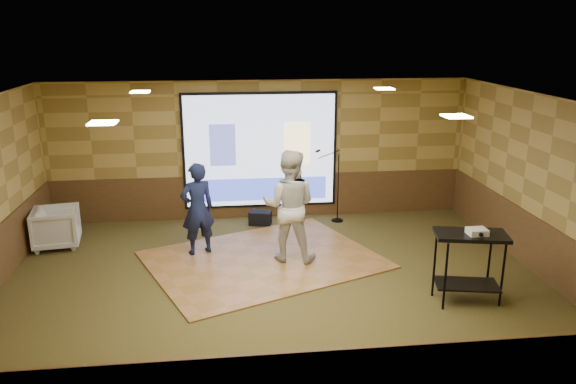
{
  "coord_description": "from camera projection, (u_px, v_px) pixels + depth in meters",
  "views": [
    {
      "loc": [
        -0.77,
        -8.36,
        4.08
      ],
      "look_at": [
        0.31,
        0.94,
        1.3
      ],
      "focal_mm": 35.0,
      "sensor_mm": 36.0,
      "label": 1
    }
  ],
  "objects": [
    {
      "name": "room_shell",
      "position": [
        275.0,
        161.0,
        8.61
      ],
      "size": [
        9.04,
        7.04,
        3.02
      ],
      "color": "#B09749",
      "rests_on": "ground"
    },
    {
      "name": "wainscot_back",
      "position": [
        261.0,
        196.0,
        12.39
      ],
      "size": [
        9.0,
        0.04,
        0.95
      ],
      "primitive_type": "cube",
      "color": "#4D2E19",
      "rests_on": "ground"
    },
    {
      "name": "projector",
      "position": [
        477.0,
        232.0,
        8.3
      ],
      "size": [
        0.28,
        0.24,
        0.09
      ],
      "primitive_type": "cube",
      "rotation": [
        0.0,
        0.0,
        0.01
      ],
      "color": "white",
      "rests_on": "av_table"
    },
    {
      "name": "duffel_bag",
      "position": [
        260.0,
        218.0,
        11.98
      ],
      "size": [
        0.52,
        0.41,
        0.29
      ],
      "primitive_type": "cube",
      "rotation": [
        0.0,
        0.0,
        -0.26
      ],
      "color": "black",
      "rests_on": "ground"
    },
    {
      "name": "downlight_nw",
      "position": [
        140.0,
        92.0,
        9.84
      ],
      "size": [
        0.32,
        0.32,
        0.02
      ],
      "primitive_type": "cube",
      "color": "beige",
      "rests_on": "room_shell"
    },
    {
      "name": "mic_stand",
      "position": [
        335.0,
        199.0,
        12.08
      ],
      "size": [
        0.63,
        0.26,
        1.61
      ],
      "rotation": [
        0.0,
        0.0,
        0.11
      ],
      "color": "black",
      "rests_on": "ground"
    },
    {
      "name": "player_left",
      "position": [
        197.0,
        209.0,
        10.2
      ],
      "size": [
        0.73,
        0.61,
        1.72
      ],
      "primitive_type": "imported",
      "rotation": [
        0.0,
        0.0,
        3.52
      ],
      "color": "#131A3E",
      "rests_on": "dance_floor"
    },
    {
      "name": "wainscot_right",
      "position": [
        537.0,
        246.0,
        9.57
      ],
      "size": [
        0.04,
        7.0,
        0.95
      ],
      "primitive_type": "cube",
      "color": "#4D2E19",
      "rests_on": "ground"
    },
    {
      "name": "downlight_se",
      "position": [
        456.0,
        116.0,
        7.18
      ],
      "size": [
        0.32,
        0.32,
        0.02
      ],
      "primitive_type": "cube",
      "color": "beige",
      "rests_on": "room_shell"
    },
    {
      "name": "ground",
      "position": [
        276.0,
        285.0,
        9.21
      ],
      "size": [
        9.0,
        9.0,
        0.0
      ],
      "primitive_type": "plane",
      "color": "#2F3B1B",
      "rests_on": "ground"
    },
    {
      "name": "player_right",
      "position": [
        289.0,
        206.0,
        9.89
      ],
      "size": [
        1.14,
        0.99,
        2.01
      ],
      "primitive_type": "imported",
      "rotation": [
        0.0,
        0.0,
        2.87
      ],
      "color": "beige",
      "rests_on": "dance_floor"
    },
    {
      "name": "banquet_chair",
      "position": [
        57.0,
        228.0,
        10.7
      ],
      "size": [
        0.96,
        0.94,
        0.77
      ],
      "primitive_type": "imported",
      "rotation": [
        0.0,
        0.0,
        1.72
      ],
      "color": "gray",
      "rests_on": "ground"
    },
    {
      "name": "downlight_ne",
      "position": [
        384.0,
        89.0,
        10.32
      ],
      "size": [
        0.32,
        0.32,
        0.02
      ],
      "primitive_type": "cube",
      "color": "beige",
      "rests_on": "room_shell"
    },
    {
      "name": "downlight_sw",
      "position": [
        103.0,
        123.0,
        6.69
      ],
      "size": [
        0.32,
        0.32,
        0.02
      ],
      "primitive_type": "cube",
      "color": "beige",
      "rests_on": "room_shell"
    },
    {
      "name": "av_table",
      "position": [
        470.0,
        252.0,
        8.45
      ],
      "size": [
        1.06,
        0.56,
        1.11
      ],
      "rotation": [
        0.0,
        0.0,
        -0.2
      ],
      "color": "black",
      "rests_on": "ground"
    },
    {
      "name": "dance_floor",
      "position": [
        264.0,
        260.0,
        10.15
      ],
      "size": [
        4.75,
        4.25,
        0.03
      ],
      "primitive_type": "cube",
      "rotation": [
        0.0,
        0.0,
        0.4
      ],
      "color": "#9E663A",
      "rests_on": "ground"
    },
    {
      "name": "projector_screen",
      "position": [
        260.0,
        152.0,
        12.06
      ],
      "size": [
        3.32,
        0.06,
        2.52
      ],
      "color": "black",
      "rests_on": "room_shell"
    }
  ]
}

